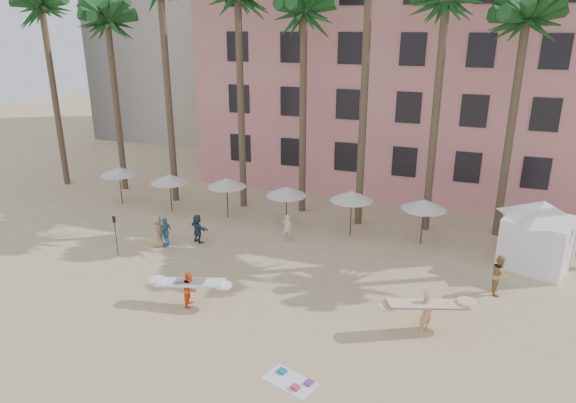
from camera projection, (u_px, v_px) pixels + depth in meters
The scene contains 10 objects.
ground at pixel (199, 342), 19.89m from camera, with size 120.00×120.00×0.00m, color #D1B789.
pink_hotel at pixel (450, 76), 38.09m from camera, with size 35.00×14.00×16.00m, color pink.
palm_row at pixel (327, 0), 28.80m from camera, with size 44.40×5.40×16.30m.
umbrella_row at pixel (256, 186), 31.20m from camera, with size 22.50×2.70×2.73m.
cabana at pixel (540, 228), 25.50m from camera, with size 5.76×5.76×3.50m.
beach_towel at pixel (292, 381), 17.68m from camera, with size 2.02×1.51×0.14m.
carrier_yellow at pixel (427, 309), 20.25m from camera, with size 3.23×2.14×1.77m.
carrier_white at pixel (190, 287), 22.26m from camera, with size 3.10×1.28×1.57m.
beachgoers at pixel (262, 240), 27.08m from camera, with size 18.41×3.86×1.86m.
paddle at pixel (115, 231), 26.91m from camera, with size 0.18×0.04×2.23m.
Camera 1 is at (9.07, -14.80, 11.66)m, focal length 32.00 mm.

